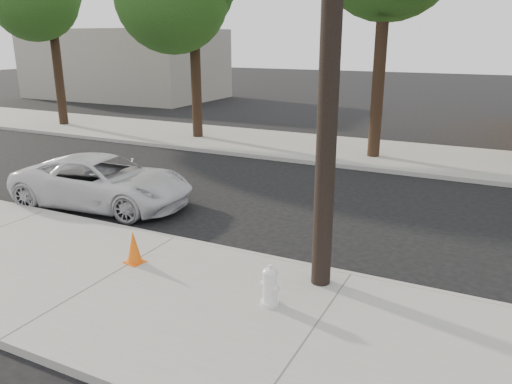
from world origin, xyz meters
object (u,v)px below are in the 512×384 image
utility_pole (332,15)px  fire_hydrant (270,287)px  police_cruiser (103,181)px  traffic_cone (134,247)px

utility_pole → fire_hydrant: utility_pole is taller
police_cruiser → traffic_cone: (3.30, -2.76, -0.21)m
utility_pole → traffic_cone: 5.58m
fire_hydrant → traffic_cone: size_ratio=1.01×
police_cruiser → fire_hydrant: size_ratio=7.39×
utility_pole → traffic_cone: size_ratio=13.77×
police_cruiser → fire_hydrant: 7.04m
fire_hydrant → traffic_cone: 3.06m
utility_pole → police_cruiser: 8.17m
fire_hydrant → utility_pole: bearing=78.4°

